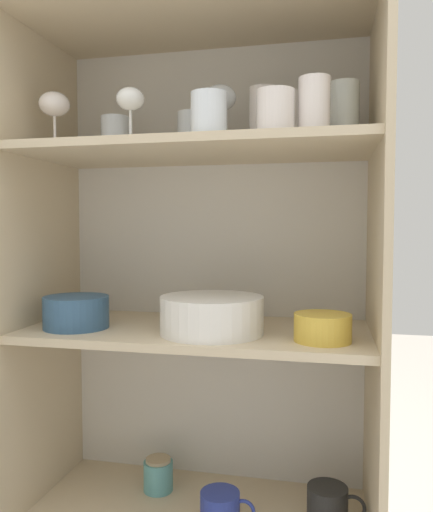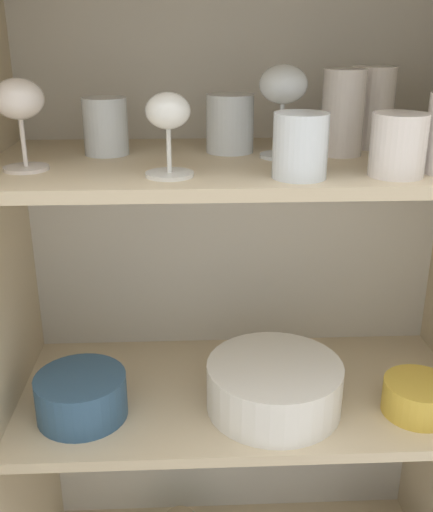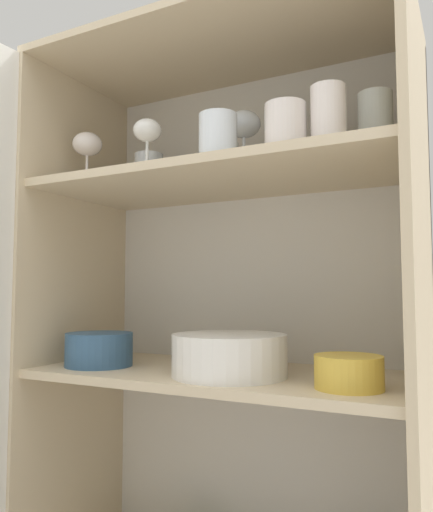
% 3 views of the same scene
% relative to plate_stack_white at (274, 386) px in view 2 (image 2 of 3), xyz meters
% --- Properties ---
extents(cupboard_back_panel, '(0.89, 0.02, 1.53)m').
position_rel_plate_stack_white_xyz_m(cupboard_back_panel, '(-0.05, 0.27, -0.05)').
color(cupboard_back_panel, silver).
rests_on(cupboard_back_panel, ground_plane).
extents(cupboard_side_left, '(0.02, 0.43, 1.53)m').
position_rel_plate_stack_white_xyz_m(cupboard_side_left, '(-0.49, 0.06, -0.05)').
color(cupboard_side_left, '#CCB793').
rests_on(cupboard_side_left, ground_plane).
extents(shelf_board_middle, '(0.85, 0.39, 0.02)m').
position_rel_plate_stack_white_xyz_m(shelf_board_middle, '(-0.05, 0.06, -0.06)').
color(shelf_board_middle, beige).
extents(shelf_board_upper, '(0.85, 0.39, 0.02)m').
position_rel_plate_stack_white_xyz_m(shelf_board_upper, '(-0.05, 0.06, 0.40)').
color(shelf_board_upper, beige).
extents(tumbler_glass_0, '(0.08, 0.08, 0.10)m').
position_rel_plate_stack_white_xyz_m(tumbler_glass_0, '(-0.08, 0.12, 0.46)').
color(tumbler_glass_0, white).
rests_on(tumbler_glass_0, shelf_board_upper).
extents(tumbler_glass_2, '(0.08, 0.08, 0.09)m').
position_rel_plate_stack_white_xyz_m(tumbler_glass_2, '(0.01, -0.08, 0.46)').
color(tumbler_glass_2, white).
rests_on(tumbler_glass_2, shelf_board_upper).
extents(tumbler_glass_4, '(0.07, 0.07, 0.14)m').
position_rel_plate_stack_white_xyz_m(tumbler_glass_4, '(0.11, 0.09, 0.48)').
color(tumbler_glass_4, silver).
rests_on(tumbler_glass_4, shelf_board_upper).
extents(tumbler_glass_5, '(0.08, 0.08, 0.10)m').
position_rel_plate_stack_white_xyz_m(tumbler_glass_5, '(-0.29, 0.11, 0.46)').
color(tumbler_glass_5, white).
rests_on(tumbler_glass_5, shelf_board_upper).
extents(tumbler_glass_6, '(0.08, 0.08, 0.09)m').
position_rel_plate_stack_white_xyz_m(tumbler_glass_6, '(0.16, -0.07, 0.45)').
color(tumbler_glass_6, silver).
rests_on(tumbler_glass_6, shelf_board_upper).
extents(tumbler_glass_7, '(0.08, 0.08, 0.14)m').
position_rel_plate_stack_white_xyz_m(tumbler_glass_7, '(0.18, 0.15, 0.48)').
color(tumbler_glass_7, silver).
rests_on(tumbler_glass_7, shelf_board_upper).
extents(wine_glass_0, '(0.08, 0.08, 0.15)m').
position_rel_plate_stack_white_xyz_m(wine_glass_0, '(0.01, 0.07, 0.52)').
color(wine_glass_0, white).
rests_on(wine_glass_0, shelf_board_upper).
extents(wine_glass_1, '(0.07, 0.07, 0.12)m').
position_rel_plate_stack_white_xyz_m(wine_glass_1, '(-0.18, -0.06, 0.49)').
color(wine_glass_1, white).
rests_on(wine_glass_1, shelf_board_upper).
extents(wine_glass_2, '(0.08, 0.08, 0.14)m').
position_rel_plate_stack_white_xyz_m(wine_glass_2, '(-0.40, -0.01, 0.51)').
color(wine_glass_2, silver).
rests_on(wine_glass_2, shelf_board_upper).
extents(plate_stack_white, '(0.25, 0.25, 0.09)m').
position_rel_plate_stack_white_xyz_m(plate_stack_white, '(0.00, 0.00, 0.00)').
color(plate_stack_white, white).
rests_on(plate_stack_white, shelf_board_middle).
extents(mixing_bowl_large, '(0.16, 0.16, 0.08)m').
position_rel_plate_stack_white_xyz_m(mixing_bowl_large, '(-0.35, -0.01, -0.00)').
color(mixing_bowl_large, '#33567A').
rests_on(mixing_bowl_large, shelf_board_middle).
extents(serving_bowl_small, '(0.13, 0.13, 0.06)m').
position_rel_plate_stack_white_xyz_m(serving_bowl_small, '(0.26, -0.03, -0.01)').
color(serving_bowl_small, gold).
rests_on(serving_bowl_small, shelf_board_middle).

